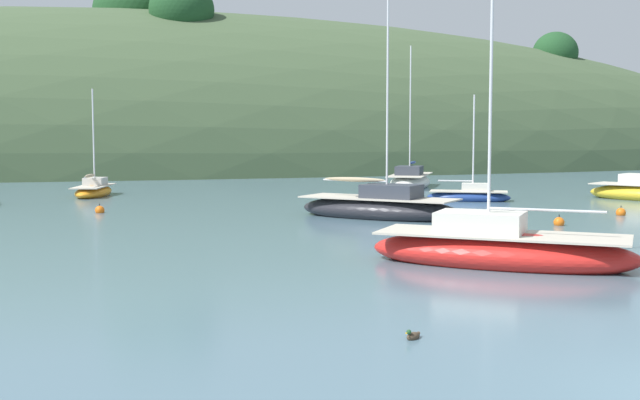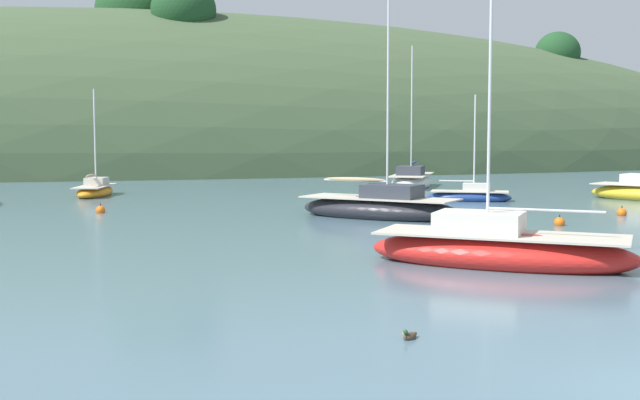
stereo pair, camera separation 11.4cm
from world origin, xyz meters
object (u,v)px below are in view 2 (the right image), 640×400
(sailboat_blue_center, at_px, (412,181))
(duck_trailing, at_px, (410,336))
(sailboat_orange_cutter, at_px, (95,190))
(sailboat_black_sloop, at_px, (498,250))
(mooring_buoy_channel, at_px, (622,213))
(mooring_buoy_inner, at_px, (101,210))
(sailboat_yellow_far, at_px, (380,208))
(mooring_buoy_outer, at_px, (559,222))
(sailboat_red_portside, at_px, (470,196))

(sailboat_blue_center, distance_m, duck_trailing, 40.56)
(sailboat_orange_cutter, xyz_separation_m, sailboat_blue_center, (21.04, 1.55, 0.12))
(sailboat_black_sloop, height_order, sailboat_orange_cutter, sailboat_black_sloop)
(mooring_buoy_channel, bearing_deg, sailboat_black_sloop, -138.82)
(sailboat_orange_cutter, xyz_separation_m, mooring_buoy_inner, (0.18, -10.52, -0.21))
(sailboat_black_sloop, height_order, mooring_buoy_inner, sailboat_black_sloop)
(sailboat_yellow_far, height_order, mooring_buoy_channel, sailboat_yellow_far)
(sailboat_orange_cutter, bearing_deg, mooring_buoy_outer, -49.40)
(sailboat_blue_center, distance_m, mooring_buoy_channel, 20.03)
(sailboat_red_portside, height_order, sailboat_orange_cutter, sailboat_orange_cutter)
(mooring_buoy_outer, distance_m, duck_trailing, 19.52)
(sailboat_red_portside, distance_m, sailboat_yellow_far, 10.38)
(mooring_buoy_channel, bearing_deg, mooring_buoy_inner, 161.00)
(mooring_buoy_channel, relative_size, duck_trailing, 1.37)
(sailboat_orange_cutter, relative_size, mooring_buoy_outer, 12.14)
(sailboat_yellow_far, xyz_separation_m, mooring_buoy_outer, (5.96, -4.78, -0.33))
(mooring_buoy_inner, bearing_deg, mooring_buoy_channel, -19.00)
(mooring_buoy_inner, relative_size, duck_trailing, 1.37)
(sailboat_black_sloop, distance_m, sailboat_orange_cutter, 30.97)
(mooring_buoy_outer, xyz_separation_m, duck_trailing, (-12.74, -14.79, -0.07))
(duck_trailing, bearing_deg, sailboat_blue_center, 67.15)
(sailboat_blue_center, relative_size, duck_trailing, 25.21)
(sailboat_orange_cutter, xyz_separation_m, mooring_buoy_outer, (18.03, -21.03, -0.21))
(sailboat_blue_center, distance_m, mooring_buoy_inner, 24.10)
(mooring_buoy_inner, distance_m, duck_trailing, 25.82)
(duck_trailing, bearing_deg, mooring_buoy_inner, 101.42)
(sailboat_orange_cutter, height_order, mooring_buoy_channel, sailboat_orange_cutter)
(sailboat_red_portside, xyz_separation_m, mooring_buoy_outer, (-1.89, -11.57, -0.18))
(sailboat_black_sloop, height_order, sailboat_yellow_far, sailboat_yellow_far)
(mooring_buoy_outer, bearing_deg, sailboat_orange_cutter, 130.60)
(duck_trailing, bearing_deg, mooring_buoy_channel, 44.57)
(sailboat_yellow_far, bearing_deg, mooring_buoy_outer, -38.74)
(mooring_buoy_inner, distance_m, mooring_buoy_outer, 20.71)
(sailboat_red_portside, xyz_separation_m, sailboat_yellow_far, (-7.85, -6.79, 0.15))
(sailboat_red_portside, height_order, sailboat_yellow_far, sailboat_yellow_far)
(sailboat_yellow_far, height_order, sailboat_blue_center, sailboat_yellow_far)
(mooring_buoy_outer, bearing_deg, duck_trailing, -130.73)
(sailboat_red_portside, relative_size, sailboat_blue_center, 0.61)
(mooring_buoy_inner, bearing_deg, sailboat_orange_cutter, 90.97)
(sailboat_blue_center, height_order, mooring_buoy_inner, sailboat_blue_center)
(sailboat_black_sloop, height_order, mooring_buoy_outer, sailboat_black_sloop)
(sailboat_black_sloop, relative_size, sailboat_blue_center, 0.88)
(sailboat_red_portside, relative_size, sailboat_orange_cutter, 0.92)
(sailboat_blue_center, bearing_deg, mooring_buoy_inner, -149.95)
(mooring_buoy_channel, bearing_deg, sailboat_blue_center, 95.61)
(sailboat_orange_cutter, distance_m, sailboat_blue_center, 21.10)
(sailboat_black_sloop, relative_size, mooring_buoy_inner, 16.19)
(sailboat_blue_center, relative_size, mooring_buoy_outer, 18.36)
(sailboat_blue_center, xyz_separation_m, duck_trailing, (-15.75, -37.37, -0.40))
(duck_trailing, bearing_deg, mooring_buoy_outer, 49.27)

